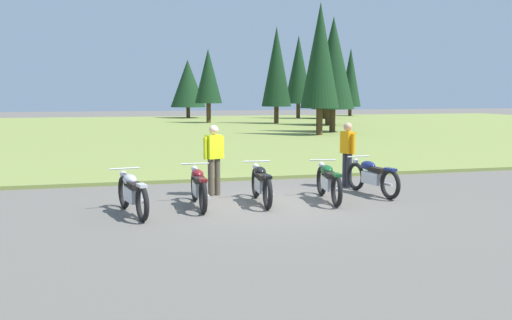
% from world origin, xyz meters
% --- Properties ---
extents(ground_plane, '(140.00, 140.00, 0.00)m').
position_xyz_m(ground_plane, '(0.00, 0.00, 0.00)').
color(ground_plane, '#605B54').
extents(grass_moorland, '(80.00, 44.00, 0.10)m').
position_xyz_m(grass_moorland, '(0.00, 25.36, 0.05)').
color(grass_moorland, olive).
rests_on(grass_moorland, ground).
extents(forest_treeline, '(43.89, 27.84, 7.82)m').
position_xyz_m(forest_treeline, '(6.76, 33.62, 4.04)').
color(forest_treeline, '#47331E').
rests_on(forest_treeline, ground).
extents(motorcycle_silver, '(0.72, 2.07, 0.88)m').
position_xyz_m(motorcycle_silver, '(-2.82, -0.42, 0.44)').
color(motorcycle_silver, black).
rests_on(motorcycle_silver, ground).
extents(motorcycle_maroon, '(0.62, 2.10, 0.88)m').
position_xyz_m(motorcycle_maroon, '(-1.42, 0.01, 0.44)').
color(motorcycle_maroon, black).
rests_on(motorcycle_maroon, ground).
extents(motorcycle_black, '(0.62, 2.10, 0.88)m').
position_xyz_m(motorcycle_black, '(-0.01, 0.09, 0.44)').
color(motorcycle_black, black).
rests_on(motorcycle_black, ground).
extents(motorcycle_british_green, '(0.62, 2.09, 0.88)m').
position_xyz_m(motorcycle_british_green, '(1.52, -0.04, 0.44)').
color(motorcycle_british_green, black).
rests_on(motorcycle_british_green, ground).
extents(motorcycle_navy, '(0.66, 2.09, 0.88)m').
position_xyz_m(motorcycle_navy, '(2.83, 0.47, 0.44)').
color(motorcycle_navy, black).
rests_on(motorcycle_navy, ground).
extents(rider_in_hivis_vest, '(0.52, 0.33, 1.67)m').
position_xyz_m(rider_in_hivis_vest, '(-0.84, 1.29, 0.95)').
color(rider_in_hivis_vest, '#4C4233').
rests_on(rider_in_hivis_vest, ground).
extents(rider_near_row_end, '(0.29, 0.54, 1.67)m').
position_xyz_m(rider_near_row_end, '(2.70, 1.61, 0.95)').
color(rider_near_row_end, '#2D2D38').
rests_on(rider_near_row_end, ground).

